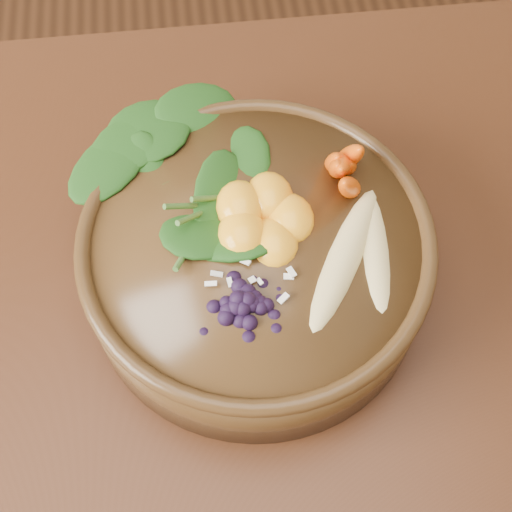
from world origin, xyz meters
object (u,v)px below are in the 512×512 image
(mandarin_cluster, at_px, (263,210))
(carrot_cluster, at_px, (341,143))
(blueberry_pile, at_px, (242,294))
(stoneware_bowl, at_px, (256,262))
(banana_halves, at_px, (362,245))
(kale_heap, at_px, (218,153))
(dining_table, at_px, (52,477))

(mandarin_cluster, bearing_deg, carrot_cluster, 31.14)
(carrot_cluster, bearing_deg, blueberry_pile, -109.55)
(stoneware_bowl, xyz_separation_m, banana_halves, (0.08, -0.02, 0.05))
(kale_heap, bearing_deg, blueberry_pile, -87.25)
(carrot_cluster, distance_m, blueberry_pile, 0.15)
(kale_heap, distance_m, mandarin_cluster, 0.06)
(kale_heap, distance_m, blueberry_pile, 0.13)
(stoneware_bowl, distance_m, mandarin_cluster, 0.06)
(dining_table, distance_m, mandarin_cluster, 0.31)
(carrot_cluster, bearing_deg, mandarin_cluster, -129.81)
(blueberry_pile, bearing_deg, banana_halves, 19.43)
(stoneware_bowl, bearing_deg, kale_heap, 107.82)
(kale_heap, xyz_separation_m, carrot_cluster, (0.10, -0.01, 0.02))
(kale_heap, bearing_deg, mandarin_cluster, -60.84)
(kale_heap, xyz_separation_m, banana_halves, (0.10, -0.09, -0.01))
(dining_table, height_order, kale_heap, kale_heap)
(carrot_cluster, relative_size, mandarin_cluster, 0.87)
(dining_table, xyz_separation_m, kale_heap, (0.18, 0.20, 0.19))
(mandarin_cluster, relative_size, blueberry_pile, 0.69)
(dining_table, xyz_separation_m, banana_halves, (0.28, 0.10, 0.18))
(stoneware_bowl, height_order, blueberry_pile, blueberry_pile)
(stoneware_bowl, distance_m, banana_halves, 0.10)
(kale_heap, relative_size, mandarin_cluster, 2.07)
(kale_heap, height_order, carrot_cluster, carrot_cluster)
(dining_table, distance_m, carrot_cluster, 0.39)
(carrot_cluster, bearing_deg, dining_table, -127.22)
(stoneware_bowl, relative_size, mandarin_cluster, 3.15)
(kale_heap, relative_size, blueberry_pile, 1.42)
(kale_heap, relative_size, banana_halves, 1.25)
(banana_halves, distance_m, mandarin_cluster, 0.08)
(blueberry_pile, bearing_deg, carrot_cluster, 51.40)
(banana_halves, bearing_deg, dining_table, -140.64)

